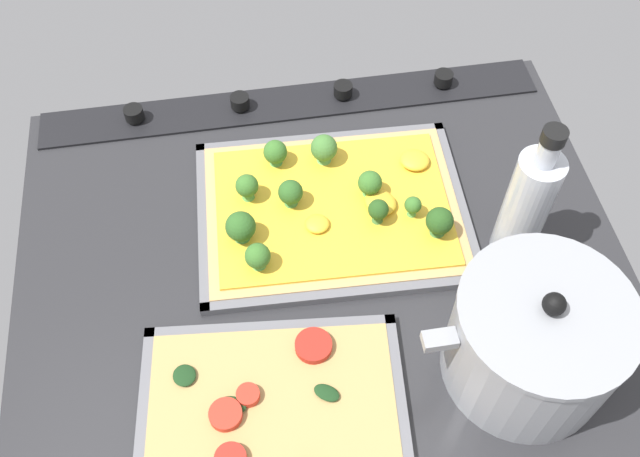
# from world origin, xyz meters

# --- Properties ---
(ground_plane) EXTENTS (0.77, 0.69, 0.03)m
(ground_plane) POSITION_xyz_m (0.00, 0.00, -0.01)
(ground_plane) COLOR #28282B
(stove_control_panel) EXTENTS (0.74, 0.07, 0.03)m
(stove_control_panel) POSITION_xyz_m (0.00, -0.31, 0.01)
(stove_control_panel) COLOR black
(stove_control_panel) RESTS_ON ground_plane
(baking_tray_front) EXTENTS (0.36, 0.28, 0.01)m
(baking_tray_front) POSITION_xyz_m (-0.02, -0.10, 0.00)
(baking_tray_front) COLOR slate
(baking_tray_front) RESTS_ON ground_plane
(broccoli_pizza) EXTENTS (0.34, 0.26, 0.06)m
(broccoli_pizza) POSITION_xyz_m (-0.02, -0.10, 0.02)
(broccoli_pizza) COLOR tan
(broccoli_pizza) RESTS_ON baking_tray_front
(baking_tray_back) EXTENTS (0.32, 0.29, 0.01)m
(baking_tray_back) POSITION_xyz_m (0.09, 0.18, 0.00)
(baking_tray_back) COLOR slate
(baking_tray_back) RESTS_ON ground_plane
(veggie_pizza_back) EXTENTS (0.29, 0.26, 0.02)m
(veggie_pizza_back) POSITION_xyz_m (0.09, 0.18, 0.01)
(veggie_pizza_back) COLOR tan
(veggie_pizza_back) RESTS_ON baking_tray_back
(cooking_pot) EXTENTS (0.26, 0.19, 0.16)m
(cooking_pot) POSITION_xyz_m (-0.20, 0.15, 0.07)
(cooking_pot) COLOR gray
(cooking_pot) RESTS_ON ground_plane
(oil_bottle) EXTENTS (0.06, 0.06, 0.21)m
(oil_bottle) POSITION_xyz_m (-0.24, -0.01, 0.09)
(oil_bottle) COLOR #B7BCC6
(oil_bottle) RESTS_ON ground_plane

